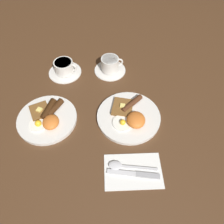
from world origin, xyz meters
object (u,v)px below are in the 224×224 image
object	(u,v)px
teacup_near	(110,66)
spoon	(121,166)
teacup_far	(64,68)
breakfast_plate_near	(129,116)
breakfast_plate_far	(47,118)
knife	(136,174)

from	to	relation	value
teacup_near	spoon	xyz separation A→B (m)	(-0.49, -0.04, -0.02)
teacup_far	spoon	bearing A→B (deg)	-151.48
breakfast_plate_near	spoon	size ratio (longest dim) A/B	1.49
breakfast_plate_near	breakfast_plate_far	size ratio (longest dim) A/B	1.08
knife	breakfast_plate_far	bearing A→B (deg)	-27.56
teacup_far	breakfast_plate_near	bearing A→B (deg)	-132.01
breakfast_plate_near	teacup_near	size ratio (longest dim) A/B	1.71
breakfast_plate_near	teacup_far	xyz separation A→B (m)	(0.26, 0.29, 0.01)
breakfast_plate_near	teacup_far	world-z (taller)	teacup_far
teacup_near	spoon	distance (m)	0.49
teacup_far	spoon	distance (m)	0.54
breakfast_plate_far	knife	world-z (taller)	breakfast_plate_far
breakfast_plate_near	knife	distance (m)	0.24
teacup_near	teacup_far	distance (m)	0.21
breakfast_plate_near	teacup_near	xyz separation A→B (m)	(0.28, 0.08, 0.02)
breakfast_plate_far	spoon	size ratio (longest dim) A/B	1.39
breakfast_plate_far	teacup_far	xyz separation A→B (m)	(0.28, -0.03, 0.01)
spoon	teacup_near	bearing A→B (deg)	-80.06
breakfast_plate_far	knife	xyz separation A→B (m)	(-0.23, -0.34, -0.01)
breakfast_plate_near	spoon	world-z (taller)	breakfast_plate_near
teacup_far	knife	world-z (taller)	teacup_far
teacup_far	teacup_near	bearing A→B (deg)	-85.59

